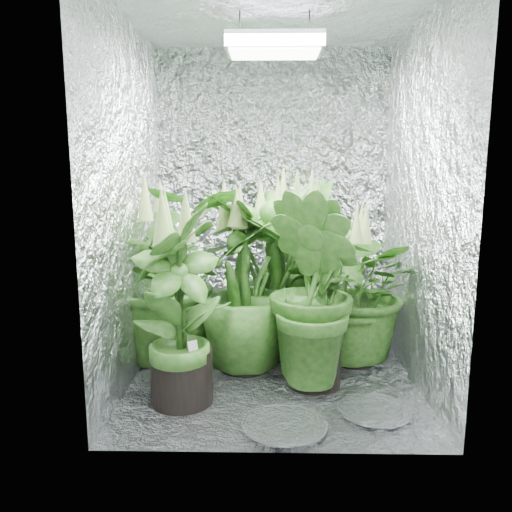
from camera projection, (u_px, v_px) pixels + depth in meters
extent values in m
plane|color=silver|center=(272.00, 376.00, 2.92)|extent=(1.60, 1.60, 0.00)
cube|color=silver|center=(272.00, 196.00, 3.53)|extent=(1.60, 0.02, 2.00)
cube|color=silver|center=(276.00, 219.00, 1.95)|extent=(1.60, 0.02, 2.00)
cube|color=silver|center=(129.00, 204.00, 2.76)|extent=(0.02, 1.60, 2.00)
cube|color=silver|center=(420.00, 205.00, 2.72)|extent=(0.02, 1.60, 2.00)
cube|color=silver|center=(275.00, 10.00, 2.56)|extent=(1.60, 1.60, 0.01)
cube|color=gray|center=(274.00, 45.00, 2.59)|extent=(0.50, 0.30, 0.08)
cube|color=white|center=(274.00, 54.00, 2.60)|extent=(0.46, 0.26, 0.01)
cylinder|color=black|center=(240.00, 24.00, 2.58)|extent=(0.01, 0.01, 0.13)
cylinder|color=black|center=(309.00, 23.00, 2.57)|extent=(0.01, 0.01, 0.13)
cylinder|color=black|center=(171.00, 341.00, 3.15)|extent=(0.27, 0.27, 0.24)
cylinder|color=#442B17|center=(170.00, 324.00, 3.13)|extent=(0.25, 0.25, 0.03)
imported|color=#113B0D|center=(169.00, 273.00, 3.07)|extent=(1.13, 1.13, 1.07)
cone|color=#678A47|center=(166.00, 195.00, 2.99)|extent=(0.09, 0.09, 0.24)
cylinder|color=black|center=(310.00, 340.00, 3.17)|extent=(0.27, 0.27, 0.24)
cylinder|color=#442B17|center=(310.00, 324.00, 3.15)|extent=(0.25, 0.25, 0.03)
imported|color=#113B0D|center=(311.00, 292.00, 3.11)|extent=(0.55, 0.55, 0.81)
cone|color=#678A47|center=(312.00, 237.00, 3.05)|extent=(0.09, 0.09, 0.24)
cylinder|color=black|center=(297.00, 322.00, 3.50)|extent=(0.30, 0.30, 0.26)
cylinder|color=#442B17|center=(297.00, 306.00, 3.48)|extent=(0.27, 0.27, 0.03)
imported|color=#113B0D|center=(298.00, 259.00, 3.42)|extent=(0.76, 0.76, 1.09)
cone|color=#678A47|center=(299.00, 189.00, 3.34)|extent=(0.10, 0.10, 0.26)
cylinder|color=black|center=(245.00, 346.00, 3.01)|extent=(0.31, 0.31, 0.28)
cylinder|color=#442B17|center=(245.00, 326.00, 2.99)|extent=(0.29, 0.29, 0.03)
imported|color=#113B0D|center=(244.00, 280.00, 2.94)|extent=(0.80, 0.80, 1.02)
cone|color=#678A47|center=(244.00, 205.00, 2.86)|extent=(0.10, 0.10, 0.28)
cylinder|color=black|center=(354.00, 345.00, 3.10)|extent=(0.25, 0.25, 0.22)
cylinder|color=#442B17|center=(355.00, 330.00, 3.08)|extent=(0.23, 0.23, 0.03)
imported|color=#113B0D|center=(356.00, 288.00, 3.03)|extent=(1.12, 1.12, 0.90)
cone|color=#678A47|center=(359.00, 223.00, 2.96)|extent=(0.08, 0.08, 0.22)
cylinder|color=black|center=(182.00, 376.00, 2.57)|extent=(0.32, 0.32, 0.28)
cylinder|color=#442B17|center=(181.00, 352.00, 2.55)|extent=(0.29, 0.29, 0.03)
imported|color=#113B0D|center=(180.00, 302.00, 2.50)|extent=(0.69, 0.69, 1.00)
cone|color=#678A47|center=(177.00, 215.00, 2.43)|extent=(0.10, 0.10, 0.28)
cylinder|color=black|center=(314.00, 362.00, 2.78)|extent=(0.29, 0.29, 0.26)
cylinder|color=#442B17|center=(315.00, 342.00, 2.76)|extent=(0.27, 0.27, 0.03)
imported|color=#113B0D|center=(316.00, 287.00, 2.70)|extent=(0.76, 0.76, 1.06)
cone|color=#678A47|center=(318.00, 200.00, 2.62)|extent=(0.09, 0.09, 0.26)
cylinder|color=black|center=(271.00, 336.00, 3.22)|extent=(0.28, 0.28, 0.25)
cylinder|color=#442B17|center=(272.00, 319.00, 3.20)|extent=(0.26, 0.26, 0.03)
imported|color=#113B0D|center=(272.00, 271.00, 3.14)|extent=(0.83, 0.83, 1.05)
cone|color=#678A47|center=(272.00, 198.00, 3.06)|extent=(0.09, 0.09, 0.25)
cylinder|color=black|center=(365.00, 343.00, 3.33)|extent=(0.15, 0.15, 0.08)
cylinder|color=black|center=(366.00, 319.00, 3.31)|extent=(0.13, 0.13, 0.10)
cylinder|color=#4C4C51|center=(356.00, 319.00, 3.32)|extent=(0.09, 0.31, 0.31)
torus|color=#4C4C51|center=(356.00, 319.00, 3.32)|extent=(0.09, 0.32, 0.32)
cube|color=white|center=(193.00, 349.00, 2.51)|extent=(0.06, 0.05, 0.08)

